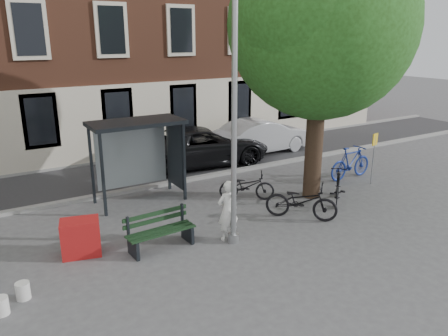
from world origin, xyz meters
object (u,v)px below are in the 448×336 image
at_px(bus_shelter, 148,141).
at_px(notice_sign, 374,148).
at_px(painter, 228,210).
at_px(bike_c, 301,201).
at_px(bike_a, 247,186).
at_px(bench, 160,233).
at_px(bike_d, 338,186).
at_px(red_stand, 81,238).
at_px(lamppost, 234,137).
at_px(car_dark, 202,146).
at_px(bike_b, 351,163).
at_px(car_silver, 262,136).

relative_size(bus_shelter, notice_sign, 1.54).
height_order(painter, bike_c, painter).
bearing_deg(painter, bike_a, -131.05).
height_order(bench, bike_a, bike_a).
relative_size(bike_d, notice_sign, 0.96).
bearing_deg(red_stand, bench, -20.31).
relative_size(lamppost, bike_a, 3.44).
bearing_deg(lamppost, painter, 97.65).
height_order(painter, car_dark, painter).
xyz_separation_m(bike_b, car_dark, (-3.79, 4.51, 0.16)).
xyz_separation_m(lamppost, car_dark, (2.71, 6.68, -2.01)).
distance_m(bench, car_dark, 7.46).
distance_m(bike_a, notice_sign, 4.85).
height_order(bus_shelter, bike_a, bus_shelter).
xyz_separation_m(painter, notice_sign, (6.69, 1.09, 0.53)).
bearing_deg(bike_a, notice_sign, -69.80).
height_order(painter, bench, painter).
bearing_deg(bike_c, car_silver, 20.44).
bearing_deg(car_silver, car_dark, 91.51).
height_order(lamppost, bus_shelter, lamppost).
bearing_deg(bike_c, notice_sign, -28.31).
bearing_deg(painter, bus_shelter, -78.98).
bearing_deg(car_silver, red_stand, 117.97).
bearing_deg(bike_b, car_dark, 37.37).
bearing_deg(bus_shelter, red_stand, -136.39).
distance_m(lamppost, car_dark, 7.49).
bearing_deg(bike_c, bus_shelter, 86.56).
xyz_separation_m(bus_shelter, car_silver, (6.52, 2.81, -1.15)).
height_order(bike_d, red_stand, bike_d).
xyz_separation_m(painter, car_silver, (5.94, 6.69, -0.04)).
height_order(bike_c, car_dark, car_dark).
relative_size(bus_shelter, painter, 1.77).
bearing_deg(bus_shelter, bike_a, -33.88).
relative_size(bike_b, car_silver, 0.44).
height_order(bike_c, car_silver, car_silver).
bearing_deg(lamppost, bike_d, 8.98).
relative_size(bench, bike_d, 1.00).
xyz_separation_m(lamppost, notice_sign, (6.66, 1.31, -1.45)).
height_order(bus_shelter, bike_d, bus_shelter).
distance_m(bike_a, car_silver, 6.01).
bearing_deg(bike_a, bus_shelter, 88.98).
relative_size(painter, bike_a, 0.91).
distance_m(bus_shelter, bench, 3.89).
bearing_deg(bike_d, lamppost, 55.51).
distance_m(bike_b, bike_d, 2.60).
bearing_deg(bike_c, lamppost, 143.87).
relative_size(car_silver, notice_sign, 2.51).
bearing_deg(bike_d, red_stand, 41.72).
xyz_separation_m(bike_c, red_stand, (-5.98, 1.08, -0.09)).
bearing_deg(bench, car_dark, 49.93).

